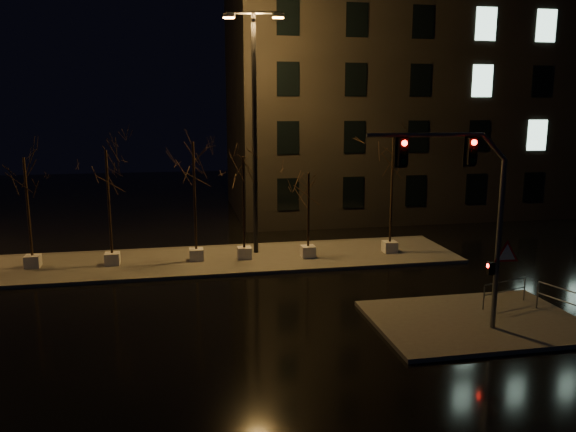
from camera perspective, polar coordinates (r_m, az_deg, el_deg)
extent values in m
plane|color=black|center=(21.40, -4.44, -8.81)|extent=(90.00, 90.00, 0.00)
cube|color=#4C4944|center=(27.07, -5.91, -4.40)|extent=(22.00, 5.00, 0.15)
cube|color=#4C4944|center=(20.46, 18.51, -10.09)|extent=(7.00, 5.00, 0.15)
cube|color=black|center=(41.33, 12.34, 11.12)|extent=(25.00, 12.00, 15.00)
cube|color=silver|center=(27.80, -24.50, -4.20)|extent=(0.65, 0.65, 0.55)
cylinder|color=black|center=(27.30, -24.91, 0.81)|extent=(0.11, 0.11, 4.39)
cube|color=silver|center=(26.95, -17.41, -4.16)|extent=(0.65, 0.65, 0.55)
cylinder|color=black|center=(26.41, -17.74, 1.33)|extent=(0.11, 0.11, 4.68)
cube|color=silver|center=(26.79, -9.28, -3.88)|extent=(0.65, 0.65, 0.55)
cylinder|color=black|center=(26.23, -9.47, 1.98)|extent=(0.11, 0.11, 4.99)
cube|color=silver|center=(26.83, -4.45, -3.74)|extent=(0.65, 0.65, 0.55)
cylinder|color=black|center=(26.32, -4.53, 1.36)|extent=(0.11, 0.11, 4.29)
cube|color=silver|center=(27.01, 2.05, -3.62)|extent=(0.65, 0.65, 0.55)
cylinder|color=black|center=(26.57, 2.08, 0.63)|extent=(0.11, 0.11, 3.52)
cube|color=silver|center=(28.33, 10.29, -3.09)|extent=(0.65, 0.65, 0.55)
cylinder|color=black|center=(27.78, 10.49, 2.78)|extent=(0.11, 0.11, 5.31)
cylinder|color=slate|center=(19.08, 20.58, -2.86)|extent=(0.16, 0.16, 5.50)
cylinder|color=slate|center=(17.44, 13.81, 8.00)|extent=(3.67, 0.27, 0.13)
cube|color=black|center=(18.10, 18.16, 6.27)|extent=(0.28, 0.21, 0.82)
cube|color=black|center=(17.22, 11.58, 6.37)|extent=(0.28, 0.21, 0.82)
cube|color=black|center=(19.16, 19.90, -5.03)|extent=(0.21, 0.17, 0.41)
cone|color=red|center=(19.24, 21.30, -3.65)|extent=(0.95, 0.06, 0.95)
sphere|color=#FF0C07|center=(18.60, 21.26, 7.03)|extent=(0.16, 0.16, 0.16)
cylinder|color=black|center=(27.07, -3.40, 7.97)|extent=(0.23, 0.23, 11.33)
cylinder|color=black|center=(27.36, -3.54, 19.91)|extent=(2.46, 0.62, 0.11)
cube|color=orange|center=(27.44, -6.04, 19.48)|extent=(0.62, 0.43, 0.23)
cube|color=orange|center=(27.28, -1.02, 19.59)|extent=(0.62, 0.43, 0.23)
cylinder|color=slate|center=(21.30, 19.27, -7.87)|extent=(0.05, 0.05, 0.85)
cylinder|color=slate|center=(22.80, 22.89, -6.89)|extent=(0.05, 0.05, 0.85)
cylinder|color=slate|center=(21.90, 21.23, -6.19)|extent=(2.00, 0.62, 0.04)
cylinder|color=slate|center=(22.01, 21.16, -7.13)|extent=(2.00, 0.62, 0.04)
cylinder|color=slate|center=(22.12, 24.00, -7.39)|extent=(0.05, 0.05, 0.94)
cylinder|color=slate|center=(21.39, 26.33, -6.73)|extent=(0.66, 2.01, 0.04)
cylinder|color=slate|center=(21.52, 26.23, -7.80)|extent=(0.66, 2.01, 0.04)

